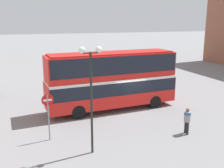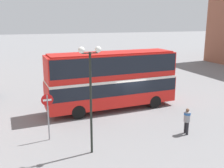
# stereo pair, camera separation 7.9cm
# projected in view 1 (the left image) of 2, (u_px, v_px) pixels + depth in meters

# --- Properties ---
(ground_plane) EXTENTS (240.00, 240.00, 0.00)m
(ground_plane) POSITION_uv_depth(u_px,v_px,m) (129.00, 110.00, 20.64)
(ground_plane) COLOR slate
(double_decker_bus) EXTENTS (10.28, 2.92, 4.51)m
(double_decker_bus) POSITION_uv_depth(u_px,v_px,m) (112.00, 77.00, 20.29)
(double_decker_bus) COLOR red
(double_decker_bus) RESTS_ON ground_plane
(pedestrian_foreground) EXTENTS (0.45, 0.45, 1.66)m
(pedestrian_foreground) POSITION_uv_depth(u_px,v_px,m) (187.00, 118.00, 16.07)
(pedestrian_foreground) COLOR #232328
(pedestrian_foreground) RESTS_ON ground_plane
(street_lamp_twin_globe) EXTENTS (1.16, 0.32, 5.65)m
(street_lamp_twin_globe) POSITION_uv_depth(u_px,v_px,m) (91.00, 79.00, 13.05)
(street_lamp_twin_globe) COLOR black
(street_lamp_twin_globe) RESTS_ON ground_plane
(no_entry_sign) EXTENTS (0.69, 0.08, 2.80)m
(no_entry_sign) POSITION_uv_depth(u_px,v_px,m) (48.00, 109.00, 15.03)
(no_entry_sign) COLOR gray
(no_entry_sign) RESTS_ON ground_plane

